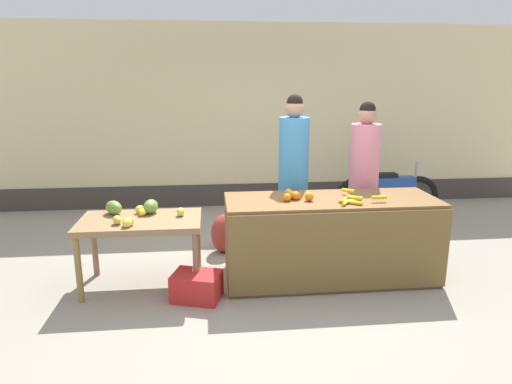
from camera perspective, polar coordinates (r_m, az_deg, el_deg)
ground_plane at (r=4.78m, az=2.77°, el=-11.01°), size 24.00×24.00×0.00m
market_wall_back at (r=7.36m, az=-0.73°, el=9.34°), size 9.53×0.23×2.90m
fruit_stall_counter at (r=4.71m, az=9.47°, el=-5.91°), size 2.15×0.80×0.86m
side_table_wooden at (r=4.55m, az=-14.49°, el=-4.37°), size 1.18×0.70×0.70m
banana_bunch_pile at (r=4.50m, az=12.32°, el=-0.91°), size 0.49×0.49×0.07m
orange_pile at (r=4.50m, az=5.08°, el=-0.46°), size 0.31×0.30×0.09m
mango_papaya_pile at (r=4.63m, az=-15.23°, el=-2.20°), size 0.84×0.63×0.14m
vendor_woman_blue_shirt at (r=5.11m, az=4.79°, el=1.89°), size 0.34×0.34×1.88m
vendor_woman_pink_shirt at (r=5.36m, az=13.56°, el=1.63°), size 0.34×0.34×1.80m
parked_motorcycle at (r=6.89m, az=16.37°, el=-0.15°), size 1.60×0.18×0.88m
produce_crate at (r=4.35m, az=-7.58°, el=-11.84°), size 0.51×0.43×0.26m
produce_sack at (r=5.42m, az=-4.13°, el=-5.26°), size 0.41×0.44×0.47m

